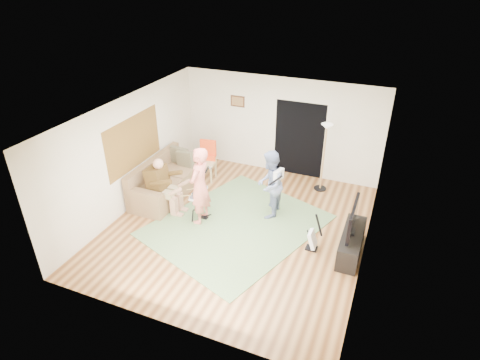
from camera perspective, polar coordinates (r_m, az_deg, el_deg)
name	(u,v)px	position (r m, az deg, el deg)	size (l,w,h in m)	color
floor	(238,227)	(9.18, -0.28, -6.65)	(6.00, 6.00, 0.00)	brown
walls	(238,174)	(8.46, -0.30, 0.80)	(5.50, 6.00, 2.70)	silver
ceiling	(238,113)	(7.91, -0.32, 9.45)	(6.00, 6.00, 0.00)	white
window_blinds	(134,142)	(9.80, -14.88, 5.19)	(2.05, 2.05, 0.00)	olive
doorway	(299,140)	(11.01, 8.39, 5.71)	(2.10, 2.10, 0.00)	black
picture_frame	(238,101)	(11.24, -0.34, 11.13)	(0.42, 0.03, 0.32)	#3F2314
area_rug	(237,225)	(9.22, -0.45, -6.40)	(3.04, 3.69, 0.02)	#5D7E4D
sofa	(165,183)	(10.43, -10.65, -0.41)	(0.95, 2.31, 0.93)	olive
drummer	(165,191)	(9.65, -10.61, -1.55)	(0.87, 0.49, 1.34)	#523917
drum_kit	(198,206)	(9.37, -5.95, -3.71)	(0.39, 0.69, 0.71)	black
singer	(200,186)	(8.94, -5.77, -0.87)	(0.67, 0.44, 1.84)	#E17061
microphone	(207,170)	(8.64, -4.74, 1.49)	(0.06, 0.06, 0.24)	black
guitarist	(270,185)	(9.18, 4.25, -0.66)	(0.79, 0.62, 1.64)	#707EA4
guitar_held	(279,175)	(8.99, 5.53, 0.73)	(0.12, 0.60, 0.26)	silver
guitar_spare	(313,239)	(8.52, 10.32, -8.30)	(0.32, 0.28, 0.88)	black
torchiere_lamp	(325,146)	(10.27, 11.97, 4.79)	(0.33, 0.33, 1.82)	black
dining_chair	(207,166)	(10.97, -4.71, 2.01)	(0.51, 0.54, 1.08)	#CBB884
tv_cabinet	(351,243)	(8.60, 15.57, -8.61)	(0.40, 1.40, 0.50)	black
television	(353,218)	(8.26, 15.77, -5.23)	(0.06, 1.09, 0.59)	black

